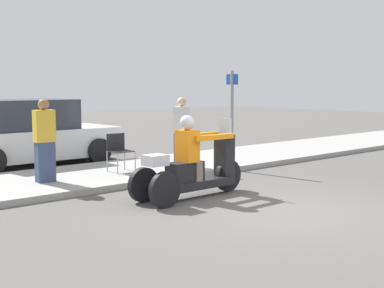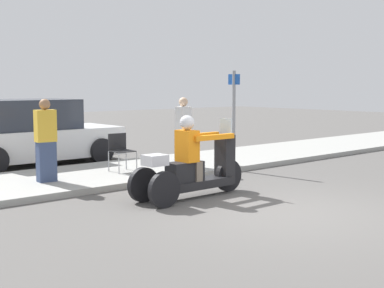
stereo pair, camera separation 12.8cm
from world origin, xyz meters
name	(u,v)px [view 2 (the right image)]	position (x,y,z in m)	size (l,w,h in m)	color
ground_plane	(283,212)	(0.00, 0.00, 0.00)	(60.00, 60.00, 0.00)	#565451
sidewalk_strip	(121,173)	(0.00, 4.60, 0.06)	(28.00, 2.80, 0.12)	#9E9E99
motorcycle_trike	(192,168)	(-0.37, 1.76, 0.53)	(2.35, 0.68, 1.47)	black
spectator_near_curb	(46,142)	(-1.87, 4.34, 0.90)	(0.40, 0.26, 1.61)	#38476B
spectator_far_back	(183,133)	(1.40, 4.09, 0.89)	(0.43, 0.34, 1.59)	#38476B
folding_chair_set_back	(120,148)	(-0.08, 4.47, 0.62)	(0.49, 0.49, 0.82)	#A5A8AD
parked_car_lot_right	(31,134)	(-0.78, 7.42, 0.76)	(4.25, 2.06, 1.64)	silver
street_sign	(234,114)	(2.38, 3.45, 1.32)	(0.08, 0.36, 2.20)	gray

